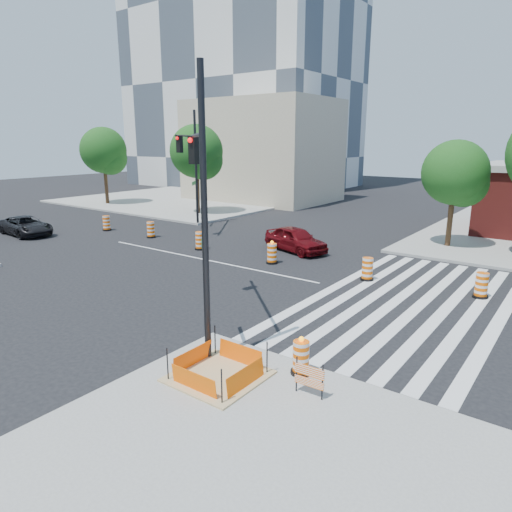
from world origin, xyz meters
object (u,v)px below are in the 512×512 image
object	(u,v)px
signal_pole_se	(200,185)
signal_pole_nw	(191,158)
dark_suv	(26,226)
red_coupe	(296,239)

from	to	relation	value
signal_pole_se	signal_pole_nw	distance (m)	18.53
dark_suv	signal_pole_se	xyz separation A→B (m)	(20.52, -4.92, 4.20)
dark_suv	red_coupe	bearing A→B (deg)	-64.13
signal_pole_se	dark_suv	bearing A→B (deg)	29.87
dark_suv	signal_pole_se	world-z (taller)	signal_pole_se
red_coupe	signal_pole_se	size ratio (longest dim) A/B	0.52
red_coupe	signal_pole_nw	xyz separation A→B (m)	(-9.33, 1.43, 4.20)
dark_suv	signal_pole_se	bearing A→B (deg)	-99.49
signal_pole_se	signal_pole_nw	xyz separation A→B (m)	(-13.16, 13.04, 0.09)
dark_suv	signal_pole_se	size ratio (longest dim) A/B	0.57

